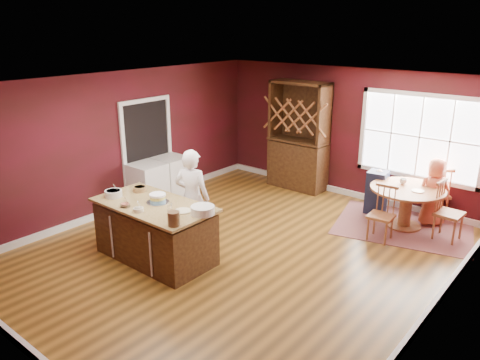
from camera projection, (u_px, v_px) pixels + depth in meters
The scene contains 28 objects.
room_shell at pixel (242, 172), 7.21m from camera, with size 7.00×7.00×7.00m.
window at pixel (420, 137), 8.80m from camera, with size 2.36×0.10×1.66m, color white, non-canonical shape.
doorway at pixel (148, 152), 9.55m from camera, with size 0.08×1.26×2.13m, color white, non-canonical shape.
kitchen_island at pixel (155, 232), 7.29m from camera, with size 1.94×1.01×0.92m.
dining_table at pixel (407, 199), 8.38m from camera, with size 1.30×1.30×0.75m.
baker at pixel (192, 198), 7.64m from camera, with size 0.60×0.39×1.64m, color white.
layer_cake at pixel (158, 198), 7.16m from camera, with size 0.35×0.35×0.14m, color white, non-canonical shape.
bowl_blue at pixel (114, 194), 7.41m from camera, with size 0.27×0.27×0.10m, color white.
bowl_yellow at pixel (140, 189), 7.64m from camera, with size 0.22×0.22×0.08m, color #AC8C4D.
bowl_pink at pixel (125, 205), 7.00m from camera, with size 0.15×0.15×0.06m, color silver.
bowl_olive at pixel (138, 210), 6.83m from camera, with size 0.15×0.15×0.06m, color beige.
drinking_glass at pixel (170, 208), 6.78m from camera, with size 0.08×0.08×0.15m, color white.
dinner_plate at pixel (183, 211), 6.84m from camera, with size 0.25×0.25×0.02m, color beige.
white_tub at pixel (203, 210), 6.73m from camera, with size 0.35×0.35×0.12m, color silver.
stoneware_crock at pixel (174, 219), 6.34m from camera, with size 0.17×0.17×0.20m, color #46321C.
toy_figurine at pixel (173, 219), 6.49m from camera, with size 0.04×0.04×0.07m, color yellow, non-canonical shape.
rug at pixel (403, 226), 8.55m from camera, with size 2.34×1.81×0.01m, color brown.
chair_east at pixel (450, 211), 7.89m from camera, with size 0.44×0.42×1.05m, color brown, non-canonical shape.
chair_south at pixel (381, 214), 7.89m from camera, with size 0.40×0.39×0.96m, color olive, non-canonical shape.
chair_north at pixel (436, 192), 8.81m from camera, with size 0.43×0.41×1.03m, color brown, non-canonical shape.
seated_woman at pixel (434, 192), 8.47m from camera, with size 0.62×0.40×1.26m, color #CC6140.
high_chair at pixel (376, 191), 9.04m from camera, with size 0.36×0.36×0.88m, color black, non-canonical shape.
toddler at pixel (377, 172), 9.00m from camera, with size 0.18×0.14×0.26m, color #8CA5BF, non-canonical shape.
table_plate at pixel (418, 191), 8.14m from camera, with size 0.22×0.22×0.02m, color beige.
table_cup at pixel (403, 181), 8.51m from camera, with size 0.13×0.13×0.10m, color white.
hutch at pixel (299, 136), 10.23m from camera, with size 1.29×0.54×2.37m, color black.
washer at pixel (148, 186), 9.29m from camera, with size 0.63×0.61×0.92m, color silver.
dryer at pixel (172, 178), 9.76m from camera, with size 0.63×0.61×0.91m, color white.
Camera 1 is at (4.35, -5.32, 3.54)m, focal length 35.00 mm.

